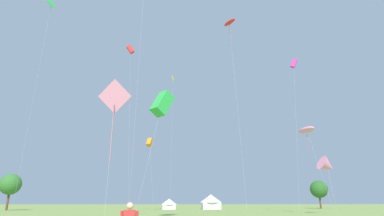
{
  "coord_description": "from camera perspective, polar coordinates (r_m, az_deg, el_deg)",
  "views": [
    {
      "loc": [
        -2.88,
        -4.86,
        1.76
      ],
      "look_at": [
        0.0,
        32.0,
        12.99
      ],
      "focal_mm": 28.82,
      "sensor_mm": 36.0,
      "label": 1
    }
  ],
  "objects": [
    {
      "name": "kite_red_box",
      "position": [
        59.6,
        -11.33,
        10.49
      ],
      "size": [
        2.16,
        1.67,
        29.81
      ],
      "color": "red",
      "rests_on": "ground"
    },
    {
      "name": "tree_distant_left",
      "position": [
        75.28,
        -30.56,
        -12.07
      ],
      "size": [
        4.26,
        4.26,
        7.28
      ],
      "color": "brown",
      "rests_on": "ground"
    },
    {
      "name": "kite_pink_parafoil",
      "position": [
        51.54,
        20.42,
        -3.85
      ],
      "size": [
        2.75,
        4.32,
        13.05
      ],
      "color": "pink",
      "rests_on": "ground"
    },
    {
      "name": "tree_distant_right",
      "position": [
        88.67,
        22.42,
        -13.73
      ],
      "size": [
        4.42,
        4.42,
        7.0
      ],
      "color": "brown",
      "rests_on": "ground"
    },
    {
      "name": "kite_pink_diamond",
      "position": [
        28.17,
        -14.14,
        1.5
      ],
      "size": [
        3.05,
        2.26,
        12.21
      ],
      "color": "pink",
      "rests_on": "ground"
    },
    {
      "name": "kite_green_box",
      "position": [
        33.5,
        -5.53,
        0.81
      ],
      "size": [
        3.72,
        2.67,
        13.39
      ],
      "color": "green",
      "rests_on": "ground"
    },
    {
      "name": "festival_tent_center",
      "position": [
        73.35,
        -4.26,
        -17.21
      ],
      "size": [
        3.61,
        3.61,
        2.35
      ],
      "color": "white",
      "rests_on": "ground"
    },
    {
      "name": "kite_pink_delta",
      "position": [
        51.26,
        23.73,
        -9.77
      ],
      "size": [
        3.03,
        2.93,
        8.38
      ],
      "color": "pink",
      "rests_on": "ground"
    },
    {
      "name": "kite_red_parafoil",
      "position": [
        43.14,
        6.99,
        15.34
      ],
      "size": [
        1.85,
        2.19,
        25.1
      ],
      "color": "red",
      "rests_on": "ground"
    },
    {
      "name": "kite_yellow_diamond",
      "position": [
        67.41,
        -3.6,
        4.1
      ],
      "size": [
        0.53,
        2.36,
        28.41
      ],
      "color": "yellow",
      "rests_on": "ground"
    },
    {
      "name": "kite_green_diamond",
      "position": [
        66.72,
        -24.75,
        16.27
      ],
      "size": [
        1.05,
        2.18,
        38.81
      ],
      "color": "green",
      "rests_on": "ground"
    },
    {
      "name": "festival_tent_left",
      "position": [
        74.04,
        3.52,
        -16.81
      ],
      "size": [
        5.08,
        5.08,
        3.3
      ],
      "color": "white",
      "rests_on": "ground"
    },
    {
      "name": "kite_orange_box",
      "position": [
        61.94,
        -7.88,
        -6.32
      ],
      "size": [
        2.01,
        2.82,
        13.9
      ],
      "color": "orange",
      "rests_on": "ground"
    },
    {
      "name": "kite_magenta_box",
      "position": [
        58.25,
        18.33,
        7.76
      ],
      "size": [
        3.12,
        2.47,
        26.14
      ],
      "color": "#E02DA3",
      "rests_on": "ground"
    }
  ]
}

